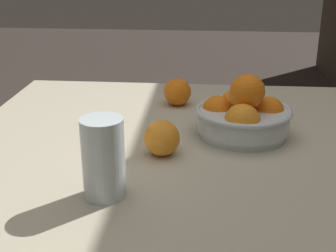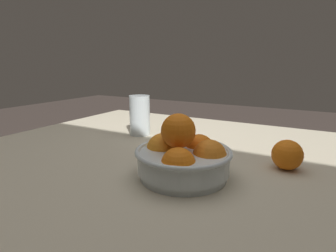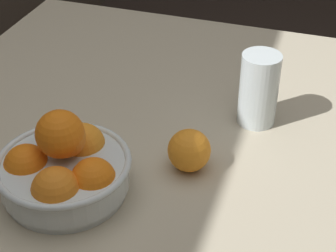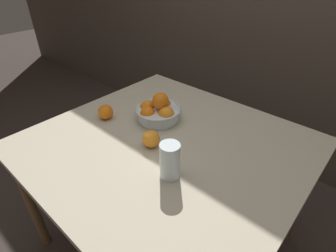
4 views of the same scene
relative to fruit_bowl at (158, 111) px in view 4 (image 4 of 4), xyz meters
name	(u,v)px [view 4 (image 4 of 4)]	position (x,y,z in m)	size (l,w,h in m)	color
ground_plane	(167,239)	(0.16, -0.12, -0.81)	(12.00, 12.00, 0.00)	#3D332D
dining_table	(167,154)	(0.16, -0.12, -0.13)	(1.20, 1.13, 0.76)	#B7AD93
fruit_bowl	(158,111)	(0.00, 0.00, 0.00)	(0.23, 0.23, 0.16)	silver
juice_glass	(170,162)	(0.32, -0.27, 0.02)	(0.08, 0.08, 0.15)	#F4A314
orange_loose_near_bowl	(106,112)	(-0.22, -0.17, -0.01)	(0.08, 0.08, 0.08)	orange
orange_loose_front	(151,139)	(0.13, -0.18, -0.01)	(0.08, 0.08, 0.08)	orange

